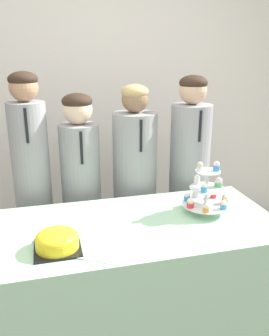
{
  "coord_description": "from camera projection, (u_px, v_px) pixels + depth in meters",
  "views": [
    {
      "loc": [
        -0.44,
        -1.36,
        1.69
      ],
      "look_at": [
        0.02,
        0.43,
        1.08
      ],
      "focal_mm": 38.0,
      "sensor_mm": 36.0,
      "label": 1
    }
  ],
  "objects": [
    {
      "name": "wall_back",
      "position": [
        93.0,
        92.0,
        3.1
      ],
      "size": [
        9.0,
        0.06,
        2.7
      ],
      "color": "silver",
      "rests_on": "ground_plane"
    },
    {
      "name": "round_cake",
      "position": [
        57.0,
        240.0,
        1.74
      ],
      "size": [
        0.23,
        0.23,
        0.1
      ],
      "color": "black",
      "rests_on": "table"
    },
    {
      "name": "table",
      "position": [
        132.0,
        281.0,
        2.13
      ],
      "size": [
        1.69,
        0.79,
        0.76
      ],
      "color": "#A8DBB2",
      "rests_on": "ground_plane"
    },
    {
      "name": "student_2",
      "position": [
        135.0,
        191.0,
        2.66
      ],
      "size": [
        0.32,
        0.32,
        1.48
      ],
      "color": "#939399",
      "rests_on": "ground_plane"
    },
    {
      "name": "cupcake_stand",
      "position": [
        206.0,
        192.0,
        2.13
      ],
      "size": [
        0.28,
        0.28,
        0.32
      ],
      "color": "silver",
      "rests_on": "table"
    },
    {
      "name": "student_3",
      "position": [
        189.0,
        181.0,
        2.75
      ],
      "size": [
        0.3,
        0.31,
        1.53
      ],
      "color": "#939399",
      "rests_on": "ground_plane"
    },
    {
      "name": "student_1",
      "position": [
        82.0,
        196.0,
        2.56
      ],
      "size": [
        0.28,
        0.28,
        1.43
      ],
      "color": "#939399",
      "rests_on": "ground_plane"
    },
    {
      "name": "student_0",
      "position": [
        33.0,
        191.0,
        2.46
      ],
      "size": [
        0.25,
        0.26,
        1.57
      ],
      "color": "#939399",
      "rests_on": "ground_plane"
    },
    {
      "name": "cake_knife",
      "position": [
        87.0,
        259.0,
        1.67
      ],
      "size": [
        0.22,
        0.15,
        0.01
      ],
      "rotation": [
        0.0,
        0.0,
        -0.55
      ],
      "color": "silver",
      "rests_on": "table"
    }
  ]
}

